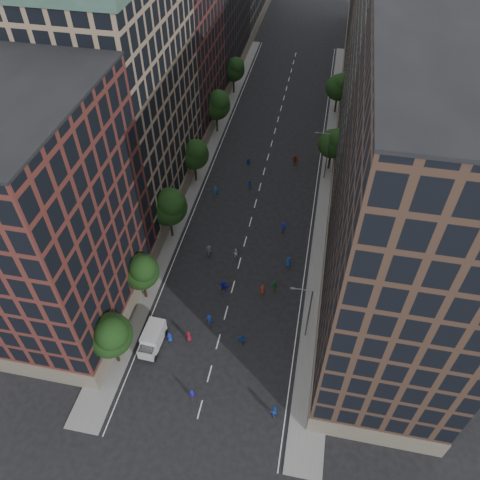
{
  "coord_description": "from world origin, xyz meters",
  "views": [
    {
      "loc": [
        9.0,
        -22.07,
        50.57
      ],
      "look_at": [
        -0.45,
        25.22,
        2.0
      ],
      "focal_mm": 35.0,
      "sensor_mm": 36.0,
      "label": 1
    }
  ],
  "objects_px": {
    "streetlamp_near": "(307,311)",
    "skater_2": "(274,411)",
    "cargo_van": "(152,338)",
    "skater_0": "(170,337)",
    "skater_1": "(192,394)",
    "streetlamp_far": "(326,154)"
  },
  "relations": [
    {
      "from": "cargo_van",
      "to": "skater_2",
      "type": "bearing_deg",
      "value": -18.51
    },
    {
      "from": "skater_1",
      "to": "streetlamp_far",
      "type": "bearing_deg",
      "value": -114.74
    },
    {
      "from": "streetlamp_near",
      "to": "cargo_van",
      "type": "bearing_deg",
      "value": -164.68
    },
    {
      "from": "streetlamp_far",
      "to": "streetlamp_near",
      "type": "bearing_deg",
      "value": -90.0
    },
    {
      "from": "cargo_van",
      "to": "skater_2",
      "type": "height_order",
      "value": "cargo_van"
    },
    {
      "from": "streetlamp_near",
      "to": "skater_2",
      "type": "height_order",
      "value": "streetlamp_near"
    },
    {
      "from": "skater_0",
      "to": "skater_1",
      "type": "bearing_deg",
      "value": 100.61
    },
    {
      "from": "cargo_van",
      "to": "skater_2",
      "type": "distance_m",
      "value": 17.07
    },
    {
      "from": "skater_0",
      "to": "skater_2",
      "type": "height_order",
      "value": "skater_2"
    },
    {
      "from": "skater_2",
      "to": "streetlamp_far",
      "type": "bearing_deg",
      "value": -117.39
    },
    {
      "from": "cargo_van",
      "to": "skater_1",
      "type": "distance_m",
      "value": 8.85
    },
    {
      "from": "skater_2",
      "to": "skater_0",
      "type": "bearing_deg",
      "value": -50.79
    },
    {
      "from": "cargo_van",
      "to": "skater_2",
      "type": "xyz_separation_m",
      "value": [
        15.96,
        -6.02,
        -0.43
      ]
    },
    {
      "from": "skater_0",
      "to": "skater_2",
      "type": "relative_size",
      "value": 0.85
    },
    {
      "from": "skater_2",
      "to": "cargo_van",
      "type": "bearing_deg",
      "value": -45.2
    },
    {
      "from": "streetlamp_near",
      "to": "skater_1",
      "type": "relative_size",
      "value": 5.28
    },
    {
      "from": "streetlamp_near",
      "to": "streetlamp_far",
      "type": "relative_size",
      "value": 1.0
    },
    {
      "from": "streetlamp_near",
      "to": "streetlamp_far",
      "type": "xyz_separation_m",
      "value": [
        0.0,
        33.0,
        0.0
      ]
    },
    {
      "from": "streetlamp_far",
      "to": "cargo_van",
      "type": "distance_m",
      "value": 42.27
    },
    {
      "from": "cargo_van",
      "to": "skater_0",
      "type": "height_order",
      "value": "cargo_van"
    },
    {
      "from": "streetlamp_near",
      "to": "streetlamp_far",
      "type": "bearing_deg",
      "value": 90.0
    },
    {
      "from": "cargo_van",
      "to": "skater_0",
      "type": "bearing_deg",
      "value": 28.17
    }
  ]
}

